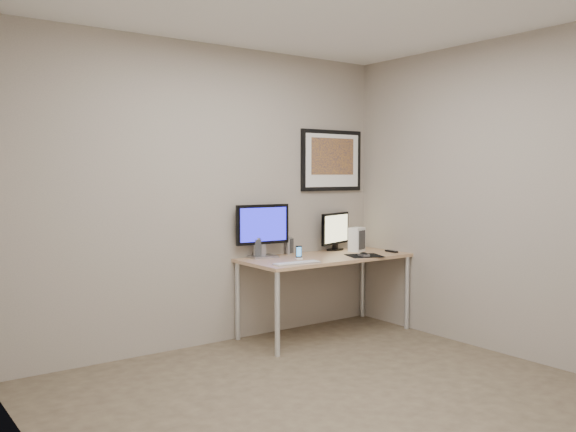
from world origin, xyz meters
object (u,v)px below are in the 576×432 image
framed_art (332,160)px  fan_unit (357,240)px  monitor_tv (335,230)px  speaker_right (289,246)px  phone_dock (299,252)px  keyboard (297,263)px  monitor_large (263,228)px  desk (325,263)px  speaker_left (257,248)px

framed_art → fan_unit: (0.11, -0.25, -0.77)m
framed_art → monitor_tv: bearing=-90.7°
speaker_right → phone_dock: bearing=-132.5°
framed_art → keyboard: bearing=-146.6°
phone_dock → keyboard: bearing=-112.7°
monitor_large → keyboard: monitor_large is taller
monitor_large → desk: bearing=-22.1°
framed_art → keyboard: framed_art is taller
desk → monitor_large: monitor_large is taller
speaker_right → speaker_left: bearing=164.5°
monitor_tv → keyboard: (-0.85, -0.50, -0.19)m
desk → framed_art: bearing=43.5°
framed_art → phone_dock: bearing=-152.5°
phone_dock → fan_unit: size_ratio=0.52×
desk → speaker_left: bearing=154.9°
framed_art → phone_dock: 1.12m
desk → monitor_tv: 0.51m
monitor_tv → desk: bearing=-161.6°
speaker_left → fan_unit: size_ratio=0.79×
monitor_tv → phone_dock: 0.74m
desk → speaker_left: speaker_left is taller
desk → fan_unit: bearing=9.8°
speaker_right → keyboard: (-0.31, -0.54, -0.07)m
monitor_tv → fan_unit: monitor_tv is taller
speaker_left → speaker_right: 0.38m
speaker_left → phone_dock: speaker_left is taller
monitor_large → monitor_tv: monitor_large is taller
framed_art → monitor_tv: framed_art is taller
monitor_tv → speaker_left: 0.93m
desk → speaker_left: size_ratio=8.62×
speaker_left → keyboard: (0.07, -0.50, -0.09)m
monitor_large → keyboard: bearing=-83.8°
speaker_left → keyboard: size_ratio=0.44×
monitor_large → speaker_right: bearing=12.9°
speaker_right → keyboard: bearing=-140.9°
framed_art → keyboard: (-0.85, -0.56, -0.88)m
desk → keyboard: keyboard is taller
desk → monitor_tv: bearing=37.7°
desk → framed_art: framed_art is taller
framed_art → keyboard: 1.35m
desk → phone_dock: (-0.32, -0.02, 0.13)m
phone_dock → fan_unit: (0.79, 0.10, 0.06)m
monitor_tv → speaker_left: (-0.92, 0.00, -0.11)m
framed_art → speaker_right: framed_art is taller
monitor_tv → phone_dock: monitor_tv is taller
speaker_left → speaker_right: bearing=26.3°
desk → speaker_left: 0.66m
desk → speaker_right: size_ratio=9.83×
speaker_right → fan_unit: size_ratio=0.69×
monitor_large → monitor_tv: (0.87, 0.02, -0.07)m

